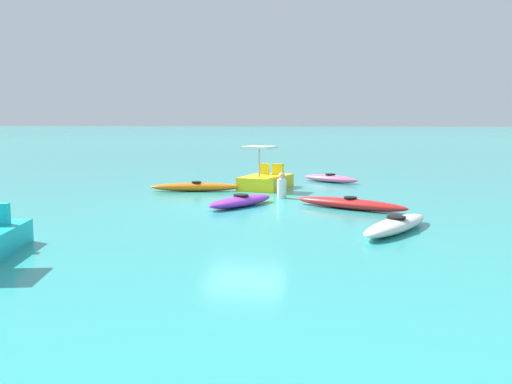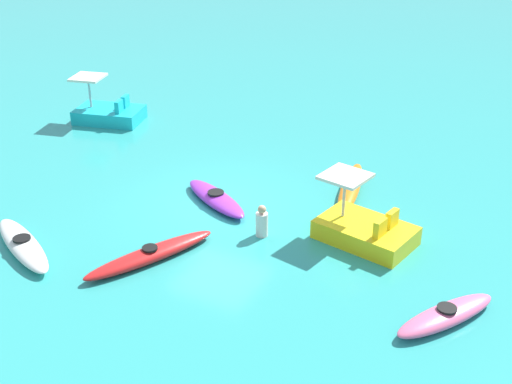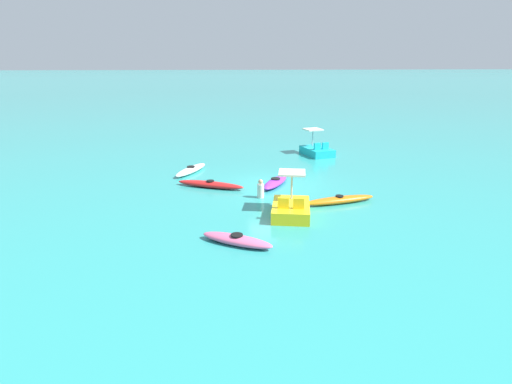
% 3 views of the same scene
% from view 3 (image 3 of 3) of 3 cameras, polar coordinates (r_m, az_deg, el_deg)
% --- Properties ---
extents(ground_plane, '(600.00, 600.00, 0.00)m').
position_cam_3_polar(ground_plane, '(21.46, 2.49, 0.84)').
color(ground_plane, teal).
extents(kayak_orange, '(1.26, 3.48, 0.37)m').
position_cam_3_polar(kayak_orange, '(19.12, 11.21, -1.06)').
color(kayak_orange, orange).
rests_on(kayak_orange, ground_plane).
extents(kayak_white, '(3.11, 2.05, 0.37)m').
position_cam_3_polar(kayak_white, '(24.27, -8.80, 2.99)').
color(kayak_white, white).
rests_on(kayak_white, ground_plane).
extents(kayak_red, '(2.03, 3.49, 0.37)m').
position_cam_3_polar(kayak_red, '(21.24, -6.20, 1.03)').
color(kayak_red, red).
rests_on(kayak_red, ground_plane).
extents(kayak_purple, '(2.77, 1.97, 0.37)m').
position_cam_3_polar(kayak_purple, '(21.55, 2.66, 1.36)').
color(kayak_purple, purple).
rests_on(kayak_purple, ground_plane).
extents(kayak_pink, '(1.97, 2.65, 0.37)m').
position_cam_3_polar(kayak_pink, '(14.67, -2.61, -6.50)').
color(kayak_pink, pink).
rests_on(kayak_pink, ground_plane).
extents(pedal_boat_yellow, '(2.66, 1.95, 1.68)m').
position_cam_3_polar(pedal_boat_yellow, '(17.32, 4.76, -2.12)').
color(pedal_boat_yellow, yellow).
rests_on(pedal_boat_yellow, ground_plane).
extents(pedal_boat_cyan, '(2.70, 2.05, 1.68)m').
position_cam_3_polar(pedal_boat_cyan, '(28.82, 8.25, 5.63)').
color(pedal_boat_cyan, '#19B7C6').
rests_on(pedal_boat_cyan, ground_plane).
extents(person_near_shore, '(0.44, 0.44, 0.88)m').
position_cam_3_polar(person_near_shore, '(19.49, 0.63, 0.32)').
color(person_near_shore, silver).
rests_on(person_near_shore, ground_plane).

